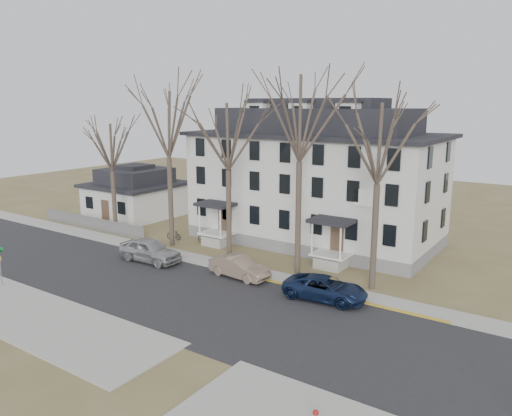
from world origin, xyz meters
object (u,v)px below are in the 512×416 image
Objects in this scene: boarding_house at (315,179)px; car_silver at (150,251)px; tree_mid_left at (228,132)px; bicycle_left at (205,239)px; small_house at (136,195)px; bicycle_right at (174,235)px; street_sign at (0,260)px; tree_mid_right at (379,138)px; tree_far_left at (168,120)px; tree_center at (300,112)px; car_tan at (239,268)px; car_navy at (325,289)px; tree_bungalow at (111,144)px.

boarding_house is 4.11× the size of car_silver.
bicycle_left is at bearing 156.38° from tree_mid_left.
small_house is at bearing 83.22° from bicycle_left.
car_silver is 6.07m from bicycle_right.
street_sign is (-8.61, -13.13, -7.88)m from tree_mid_left.
small_house is 0.68× the size of tree_mid_right.
tree_mid_left reaches higher than small_house.
tree_center is at bearing 0.00° from tree_far_left.
tree_far_left is 10.49m from car_silver.
bicycle_left is (-7.21, 4.92, -0.27)m from car_tan.
street_sign is at bearing 174.57° from bicycle_left.
street_sign is (8.39, -19.32, -0.52)m from small_house.
tree_mid_right is 9.67m from car_navy.
boarding_house is 7.99× the size of street_sign.
boarding_house is 13.11m from bicycle_right.
car_silver is at bearing -165.27° from tree_mid_right.
tree_bungalow is 2.44× the size of car_tan.
boarding_house reaches higher than car_tan.
tree_bungalow is 9.83m from bicycle_right.
car_tan is (3.30, -3.21, -8.87)m from tree_mid_left.
tree_bungalow is 15.25m from street_sign.
tree_far_left is 7.80× the size of bicycle_left.
tree_center reaches higher than car_navy.
tree_far_left is at bearing -150.26° from bicycle_right.
tree_mid_right reaches higher than boarding_house.
boarding_house is 2.39× the size of small_house.
boarding_house is 1.63× the size of tree_mid_left.
tree_mid_right is at bearing -12.27° from small_house.
small_house is 4.94× the size of bicycle_left.
tree_center is 2.91× the size of car_navy.
small_house is 0.59× the size of tree_center.
boarding_house is 9.66m from tree_mid_left.
boarding_house is 1.52× the size of tree_far_left.
tree_mid_right is 20.68m from bicycle_right.
car_tan is 11.23m from bicycle_right.
car_navy is at bearing -41.47° from tree_center.
boarding_house reaches higher than small_house.
bicycle_left is at bearing 64.29° from car_navy.
car_tan reaches higher than car_navy.
tree_far_left is at bearing -137.82° from boarding_house.
tree_center is 1.15× the size of tree_mid_right.
tree_bungalow is at bearing -57.16° from small_house.
tree_center is 14.63m from bicycle_left.
bicycle_right is 0.56× the size of street_sign.
small_house is 21.07m from street_sign.
bicycle_left is (9.09, 1.71, -7.66)m from tree_bungalow.
car_tan is 3.01× the size of bicycle_right.
small_house is 1.72× the size of car_navy.
boarding_house is at bearing 36.93° from street_sign.
street_sign is (-1.61, -14.39, 1.28)m from bicycle_right.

